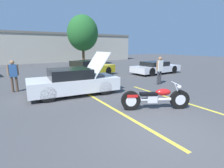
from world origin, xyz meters
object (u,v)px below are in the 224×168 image
at_px(tree_background, 83,33).
at_px(parked_car_right_row, 156,68).
at_px(motorcycle, 155,98).
at_px(show_car_hood_open, 74,82).
at_px(parked_car_mid_row, 88,69).
at_px(spectator_by_show_car, 13,73).
at_px(spectator_midground, 160,68).

xyz_separation_m(tree_background, parked_car_right_row, (2.69, -10.10, -3.45)).
bearing_deg(parked_car_right_row, motorcycle, -137.63).
distance_m(motorcycle, show_car_hood_open, 4.14).
xyz_separation_m(parked_car_mid_row, spectator_by_show_car, (-5.16, -2.48, 0.36)).
bearing_deg(tree_background, spectator_by_show_car, -126.55).
relative_size(show_car_hood_open, spectator_by_show_car, 2.65).
bearing_deg(parked_car_right_row, spectator_midground, -134.96).
height_order(show_car_hood_open, parked_car_mid_row, show_car_hood_open).
bearing_deg(spectator_midground, tree_background, 88.29).
bearing_deg(spectator_by_show_car, parked_car_right_row, 5.11).
bearing_deg(spectator_midground, show_car_hood_open, 174.20).
bearing_deg(parked_car_mid_row, tree_background, 50.45).
distance_m(tree_background, show_car_hood_open, 14.60).
height_order(tree_background, spectator_by_show_car, tree_background).
distance_m(show_car_hood_open, parked_car_mid_row, 5.15).
bearing_deg(tree_background, parked_car_right_row, -75.11).
distance_m(parked_car_right_row, spectator_midground, 4.66).
distance_m(spectator_by_show_car, spectator_midground, 8.19).
height_order(tree_background, motorcycle, tree_background).
distance_m(tree_background, spectator_by_show_car, 14.10).
relative_size(tree_background, motorcycle, 2.58).
bearing_deg(motorcycle, show_car_hood_open, 143.30).
bearing_deg(tree_background, motorcycle, -102.78).
relative_size(spectator_by_show_car, spectator_midground, 0.96).
distance_m(motorcycle, spectator_midground, 4.65).
relative_size(show_car_hood_open, parked_car_mid_row, 0.88).
bearing_deg(show_car_hood_open, tree_background, 70.19).
bearing_deg(show_car_hood_open, parked_car_mid_row, 62.94).
xyz_separation_m(parked_car_right_row, spectator_by_show_car, (-10.89, -0.97, 0.45)).
xyz_separation_m(motorcycle, spectator_midground, (3.38, 3.14, 0.60)).
relative_size(tree_background, show_car_hood_open, 1.42).
relative_size(motorcycle, show_car_hood_open, 0.55).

